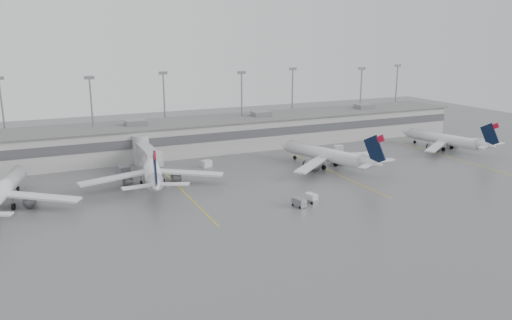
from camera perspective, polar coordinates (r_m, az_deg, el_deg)
name	(u,v)px	position (r m, az deg, el deg)	size (l,w,h in m)	color
ground	(324,219)	(85.93, 7.81, -6.70)	(260.00, 260.00, 0.00)	#535355
terminal	(211,134)	(135.49, -5.20, 2.96)	(152.00, 17.00, 9.45)	#9B9B97
light_masts	(203,103)	(139.61, -6.05, 6.54)	(142.40, 8.00, 20.60)	gray
jet_bridge_right	(145,152)	(118.70, -12.60, 0.91)	(4.00, 17.20, 7.00)	#95989A
stand_markings	(264,182)	(105.87, 0.94, -2.52)	(105.25, 40.00, 0.01)	gold
jet_mid_left	(152,169)	(105.41, -11.84, -1.03)	(28.97, 32.72, 10.65)	silver
jet_mid_right	(328,155)	(117.45, 8.27, 0.60)	(26.56, 30.24, 10.10)	silver
jet_far_right	(447,139)	(144.07, 20.96, 2.22)	(24.96, 28.30, 9.29)	silver
baggage_tug	(311,199)	(93.61, 6.31, -4.45)	(2.31, 2.99, 1.71)	silver
baggage_cart	(299,202)	(91.05, 4.96, -4.84)	(2.06, 2.82, 1.63)	slate
gse_uld_b	(207,164)	(117.97, -5.68, -0.42)	(2.29, 1.52, 1.62)	silver
gse_uld_c	(338,149)	(134.36, 9.41, 1.29)	(2.46, 1.64, 1.74)	silver
gse_loader	(123,171)	(114.09, -14.95, -1.20)	(2.20, 3.52, 2.20)	slate
cone_b	(133,175)	(113.31, -13.84, -1.62)	(0.46, 0.46, 0.74)	#E54C04
cone_c	(320,159)	(124.51, 7.35, 0.11)	(0.50, 0.50, 0.80)	#E54C04
cone_d	(438,148)	(143.74, 20.05, 1.25)	(0.46, 0.46, 0.73)	#E54C04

